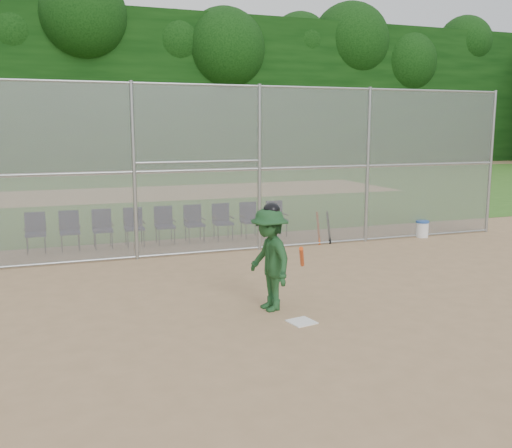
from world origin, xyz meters
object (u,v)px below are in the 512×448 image
object	(u,v)px
batter_at_plate	(269,259)
chair_0	(36,233)
water_cooler	(422,229)
home_plate	(302,322)

from	to	relation	value
batter_at_plate	chair_0	world-z (taller)	batter_at_plate
water_cooler	batter_at_plate	bearing A→B (deg)	-144.67
batter_at_plate	water_cooler	distance (m)	7.68
batter_at_plate	water_cooler	world-z (taller)	batter_at_plate
batter_at_plate	water_cooler	bearing A→B (deg)	35.33
home_plate	water_cooler	world-z (taller)	water_cooler
home_plate	chair_0	world-z (taller)	chair_0
home_plate	batter_at_plate	size ratio (longest dim) A/B	0.21
batter_at_plate	home_plate	bearing A→B (deg)	-72.78
home_plate	chair_0	bearing A→B (deg)	120.37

